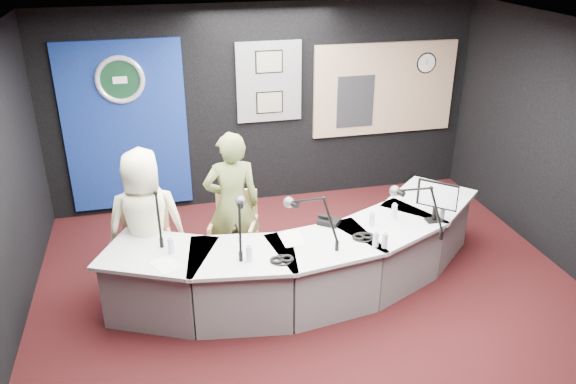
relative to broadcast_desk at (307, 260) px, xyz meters
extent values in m
plane|color=black|center=(0.05, -0.55, -0.38)|extent=(6.00, 6.00, 0.00)
cube|color=silver|center=(0.05, -0.55, 2.42)|extent=(6.00, 6.00, 0.02)
cube|color=black|center=(0.05, 2.45, 1.02)|extent=(6.00, 0.02, 2.80)
cube|color=navy|center=(-1.85, 2.42, 0.88)|extent=(1.60, 0.05, 2.30)
torus|color=silver|center=(-1.85, 2.38, 1.52)|extent=(0.63, 0.07, 0.63)
cylinder|color=black|center=(-1.85, 2.38, 1.52)|extent=(0.48, 0.01, 0.48)
cube|color=slate|center=(0.10, 2.42, 1.38)|extent=(0.90, 0.04, 1.10)
cube|color=#7E745B|center=(0.10, 2.39, 1.65)|extent=(0.34, 0.02, 0.27)
cube|color=#7E745B|center=(0.10, 2.39, 1.09)|extent=(0.34, 0.02, 0.27)
cube|color=tan|center=(1.80, 2.42, 1.18)|extent=(2.12, 0.06, 1.32)
cube|color=#FFDAA1|center=(1.80, 2.41, 1.18)|extent=(2.00, 0.02, 1.20)
cube|color=black|center=(1.35, 2.39, 1.03)|extent=(0.55, 0.02, 0.75)
cylinder|color=white|center=(2.40, 2.39, 1.52)|extent=(0.28, 0.01, 0.28)
cube|color=slate|center=(-1.67, 0.64, 0.24)|extent=(0.50, 0.12, 0.70)
imported|color=#F3F2C2|center=(-1.66, 0.39, 0.45)|extent=(0.82, 0.54, 1.66)
imported|color=olive|center=(-0.71, 0.57, 0.48)|extent=(0.64, 0.43, 1.71)
cube|color=black|center=(1.41, -0.12, 0.70)|extent=(0.33, 0.30, 0.29)
cube|color=black|center=(0.27, 0.09, 0.40)|extent=(0.28, 0.27, 0.05)
torus|color=black|center=(0.52, -0.30, 0.39)|extent=(0.23, 0.23, 0.04)
torus|color=black|center=(-0.40, -0.54, 0.39)|extent=(0.22, 0.22, 0.04)
cube|color=white|center=(-1.49, -0.36, 0.38)|extent=(0.33, 0.36, 0.00)
cube|color=white|center=(-0.20, -0.15, 0.38)|extent=(0.24, 0.33, 0.00)
camera|label=1|loc=(-1.45, -5.20, 3.32)|focal=36.00mm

